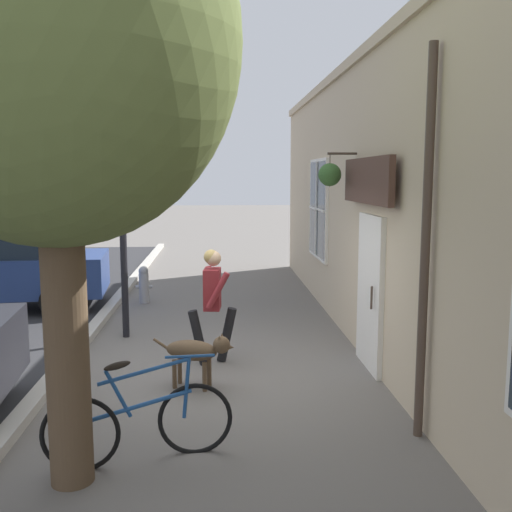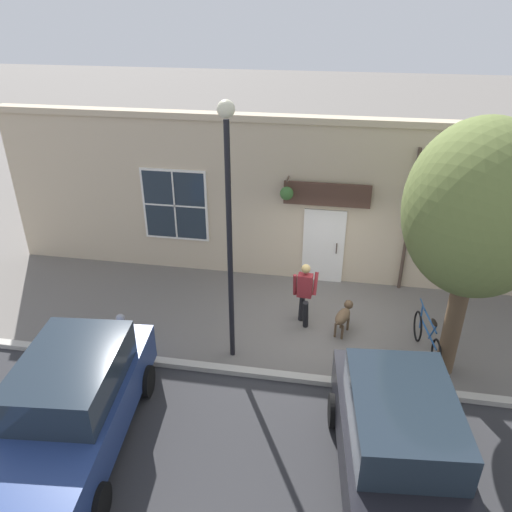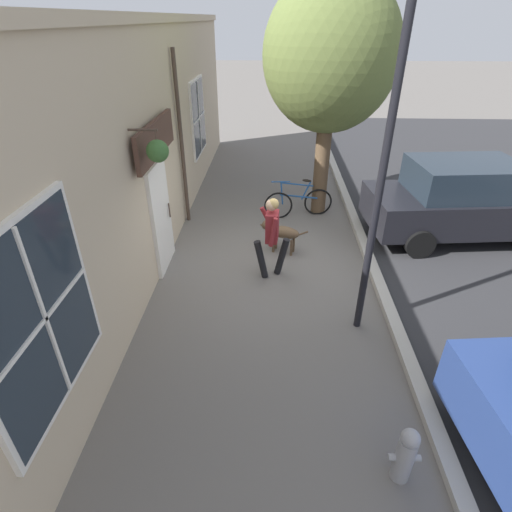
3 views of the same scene
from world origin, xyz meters
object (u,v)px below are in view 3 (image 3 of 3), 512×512
object	(u,v)px
street_lamp	(395,100)
dog_on_leash	(281,232)
street_tree_by_curb	(330,61)
pedestrian_walking	(272,232)
leaning_bicycle	(298,202)
parked_car_mid_block	(466,201)
fire_hydrant	(405,454)

from	to	relation	value
street_lamp	dog_on_leash	bearing A→B (deg)	117.65
dog_on_leash	street_tree_by_curb	xyz separation A→B (m)	(0.98, 2.18, 3.07)
dog_on_leash	street_tree_by_curb	size ratio (longest dim) A/B	0.19
pedestrian_walking	leaning_bicycle	xyz separation A→B (m)	(0.65, 2.75, -0.58)
pedestrian_walking	street_lamp	xyz separation A→B (m)	(1.43, -1.43, 2.54)
street_tree_by_curb	parked_car_mid_block	xyz separation A→B (m)	(3.09, -1.30, -2.67)
dog_on_leash	leaning_bicycle	world-z (taller)	leaning_bicycle
dog_on_leash	parked_car_mid_block	size ratio (longest dim) A/B	0.23
parked_car_mid_block	street_lamp	world-z (taller)	street_lamp
dog_on_leash	street_tree_by_curb	distance (m)	3.89
dog_on_leash	fire_hydrant	world-z (taller)	fire_hydrant
dog_on_leash	leaning_bicycle	xyz separation A→B (m)	(0.45, 1.81, -0.09)
pedestrian_walking	fire_hydrant	bearing A→B (deg)	-69.77
parked_car_mid_block	fire_hydrant	size ratio (longest dim) A/B	5.78
dog_on_leash	street_lamp	xyz separation A→B (m)	(1.24, -2.37, 3.03)
parked_car_mid_block	fire_hydrant	distance (m)	6.44
parked_car_mid_block	pedestrian_walking	bearing A→B (deg)	-156.87
street_lamp	fire_hydrant	size ratio (longest dim) A/B	7.08
pedestrian_walking	fire_hydrant	distance (m)	4.25
street_tree_by_curb	fire_hydrant	xyz separation A→B (m)	(0.29, -7.07, -3.15)
pedestrian_walking	fire_hydrant	xyz separation A→B (m)	(1.46, -3.96, -0.56)
pedestrian_walking	parked_car_mid_block	xyz separation A→B (m)	(4.26, 1.82, -0.08)
leaning_bicycle	street_lamp	size ratio (longest dim) A/B	0.31
dog_on_leash	street_lamp	size ratio (longest dim) A/B	0.19
street_tree_by_curb	fire_hydrant	size ratio (longest dim) A/B	6.87
fire_hydrant	street_lamp	bearing A→B (deg)	90.55
parked_car_mid_block	street_lamp	bearing A→B (deg)	-131.05
pedestrian_walking	street_tree_by_curb	xyz separation A→B (m)	(1.17, 3.12, 2.59)
dog_on_leash	street_tree_by_curb	world-z (taller)	street_tree_by_curb
street_tree_by_curb	street_lamp	size ratio (longest dim) A/B	0.97
pedestrian_walking	leaning_bicycle	world-z (taller)	pedestrian_walking
street_lamp	parked_car_mid_block	bearing A→B (deg)	48.95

